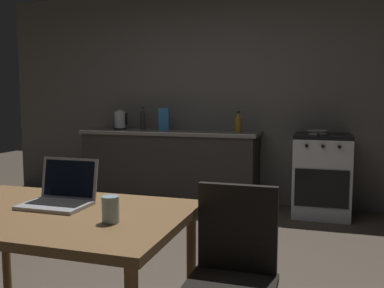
{
  "coord_description": "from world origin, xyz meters",
  "views": [
    {
      "loc": [
        1.26,
        -2.49,
        1.27
      ],
      "look_at": [
        0.25,
        0.77,
        0.9
      ],
      "focal_mm": 38.49,
      "sensor_mm": 36.0,
      "label": 1
    }
  ],
  "objects": [
    {
      "name": "cereal_box",
      "position": [
        -0.56,
        2.22,
        1.04
      ],
      "size": [
        0.13,
        0.05,
        0.27
      ],
      "color": "#3372B2",
      "rests_on": "kitchen_counter"
    },
    {
      "name": "drinking_glass",
      "position": [
        0.42,
        -0.95,
        0.81
      ],
      "size": [
        0.08,
        0.08,
        0.11
      ],
      "color": "#99B7C6",
      "rests_on": "dining_table"
    },
    {
      "name": "dining_table",
      "position": [
        0.05,
        -0.87,
        0.68
      ],
      "size": [
        1.3,
        0.83,
        0.75
      ],
      "color": "brown",
      "rests_on": "ground_plane"
    },
    {
      "name": "chair",
      "position": [
        0.9,
        -0.7,
        0.5
      ],
      "size": [
        0.4,
        0.4,
        0.87
      ],
      "rotation": [
        0.0,
        0.0,
        -0.15
      ],
      "color": "black",
      "rests_on": "ground_plane"
    },
    {
      "name": "ground_plane",
      "position": [
        0.0,
        0.0,
        0.0
      ],
      "size": [
        12.0,
        12.0,
        0.0
      ],
      "primitive_type": "plane",
      "color": "#473D33"
    },
    {
      "name": "stove_oven",
      "position": [
        1.3,
        2.19,
        0.45
      ],
      "size": [
        0.6,
        0.62,
        0.9
      ],
      "color": "#B7BABF",
      "rests_on": "ground_plane"
    },
    {
      "name": "frying_pan",
      "position": [
        1.25,
        2.17,
        0.92
      ],
      "size": [
        0.22,
        0.39,
        0.05
      ],
      "color": "gray",
      "rests_on": "stove_oven"
    },
    {
      "name": "back_wall",
      "position": [
        0.3,
        2.55,
        1.32
      ],
      "size": [
        6.4,
        0.1,
        2.64
      ],
      "primitive_type": "cube",
      "color": "#5C5853",
      "rests_on": "ground_plane"
    },
    {
      "name": "laptop",
      "position": [
        0.03,
        -0.77,
        0.79
      ],
      "size": [
        0.32,
        0.26,
        0.23
      ],
      "rotation": [
        0.0,
        0.0,
        0.22
      ],
      "color": "#99999E",
      "rests_on": "dining_table"
    },
    {
      "name": "bottle_b",
      "position": [
        -0.87,
        2.28,
        1.03
      ],
      "size": [
        0.06,
        0.06,
        0.29
      ],
      "color": "#2D2D33",
      "rests_on": "kitchen_counter"
    },
    {
      "name": "bottle",
      "position": [
        0.37,
        2.15,
        1.01
      ],
      "size": [
        0.07,
        0.07,
        0.24
      ],
      "color": "#8C601E",
      "rests_on": "kitchen_counter"
    },
    {
      "name": "electric_kettle",
      "position": [
        -1.14,
        2.2,
        1.01
      ],
      "size": [
        0.17,
        0.15,
        0.24
      ],
      "color": "black",
      "rests_on": "kitchen_counter"
    },
    {
      "name": "kitchen_counter",
      "position": [
        -0.47,
        2.2,
        0.45
      ],
      "size": [
        2.16,
        0.64,
        0.9
      ],
      "color": "#282623",
      "rests_on": "ground_plane"
    }
  ]
}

